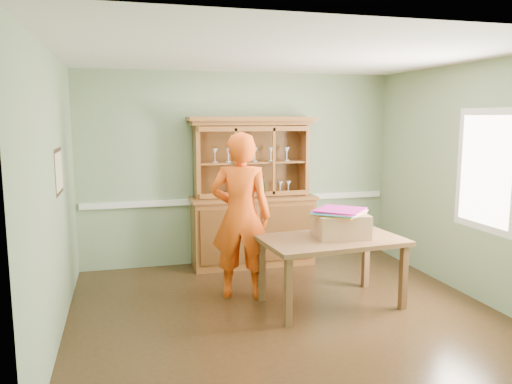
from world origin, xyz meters
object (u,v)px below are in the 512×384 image
object	(u,v)px
china_hutch	(253,213)
person	(241,216)
dining_table	(332,246)
cardboard_box	(341,225)

from	to	relation	value
china_hutch	person	xyz separation A→B (m)	(-0.46, -1.23, 0.23)
dining_table	cardboard_box	bearing A→B (deg)	6.11
dining_table	china_hutch	bearing A→B (deg)	99.56
china_hutch	cardboard_box	bearing A→B (deg)	-72.02
person	dining_table	bearing A→B (deg)	170.38
cardboard_box	china_hutch	bearing A→B (deg)	107.98
person	china_hutch	bearing A→B (deg)	-90.89
dining_table	cardboard_box	size ratio (longest dim) A/B	2.85
china_hutch	person	world-z (taller)	china_hutch
dining_table	cardboard_box	xyz separation A→B (m)	(0.11, 0.02, 0.22)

